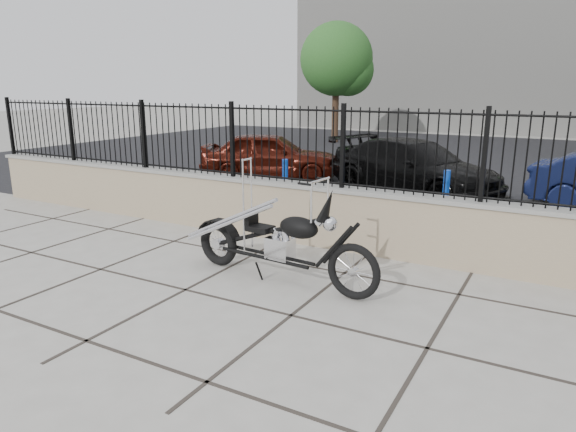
% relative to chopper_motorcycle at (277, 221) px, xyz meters
% --- Properties ---
extents(ground_plane, '(90.00, 90.00, 0.00)m').
position_rel_chopper_motorcycle_xyz_m(ground_plane, '(-0.82, -0.85, -0.79)').
color(ground_plane, '#99968E').
rests_on(ground_plane, ground).
extents(parking_lot, '(30.00, 30.00, 0.00)m').
position_rel_chopper_motorcycle_xyz_m(parking_lot, '(-0.82, 11.65, -0.79)').
color(parking_lot, black).
rests_on(parking_lot, ground).
extents(retaining_wall, '(14.00, 0.36, 0.96)m').
position_rel_chopper_motorcycle_xyz_m(retaining_wall, '(-0.82, 1.65, -0.31)').
color(retaining_wall, gray).
rests_on(retaining_wall, ground_plane).
extents(iron_fence, '(14.00, 0.08, 1.20)m').
position_rel_chopper_motorcycle_xyz_m(iron_fence, '(-0.82, 1.65, 0.77)').
color(iron_fence, black).
rests_on(iron_fence, retaining_wall).
extents(background_building, '(22.00, 6.00, 8.00)m').
position_rel_chopper_motorcycle_xyz_m(background_building, '(-0.82, 25.65, 3.21)').
color(background_building, beige).
rests_on(background_building, ground_plane).
extents(chopper_motorcycle, '(2.67, 0.71, 1.59)m').
position_rel_chopper_motorcycle_xyz_m(chopper_motorcycle, '(0.00, 0.00, 0.00)').
color(chopper_motorcycle, black).
rests_on(chopper_motorcycle, ground_plane).
extents(car_red, '(3.97, 2.78, 1.25)m').
position_rel_chopper_motorcycle_xyz_m(car_red, '(-3.98, 6.43, -0.17)').
color(car_red, '#3F1009').
rests_on(car_red, parking_lot).
extents(car_black, '(4.68, 3.38, 1.26)m').
position_rel_chopper_motorcycle_xyz_m(car_black, '(0.03, 6.21, -0.16)').
color(car_black, black).
rests_on(car_black, parking_lot).
extents(bollard_a, '(0.14, 0.14, 1.00)m').
position_rel_chopper_motorcycle_xyz_m(bollard_a, '(-1.94, 3.65, -0.29)').
color(bollard_a, blue).
rests_on(bollard_a, ground_plane).
extents(bollard_b, '(0.14, 0.14, 0.99)m').
position_rel_chopper_motorcycle_xyz_m(bollard_b, '(1.26, 3.92, -0.30)').
color(bollard_b, '#0E29D8').
rests_on(bollard_b, ground_plane).
extents(tree_left, '(3.12, 3.12, 5.26)m').
position_rel_chopper_motorcycle_xyz_m(tree_left, '(-6.19, 15.69, 2.89)').
color(tree_left, '#382619').
rests_on(tree_left, ground_plane).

